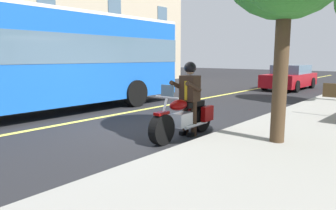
% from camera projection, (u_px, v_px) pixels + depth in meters
% --- Properties ---
extents(ground_plane, '(80.00, 80.00, 0.00)m').
position_uv_depth(ground_plane, '(139.00, 129.00, 7.96)').
color(ground_plane, black).
extents(sidewalk_curb, '(60.00, 5.00, 0.15)m').
position_uv_depth(sidewalk_curb, '(331.00, 165.00, 5.09)').
color(sidewalk_curb, gray).
rests_on(sidewalk_curb, ground_plane).
extents(lane_center_stripe, '(60.00, 0.16, 0.01)m').
position_uv_depth(lane_center_stripe, '(93.00, 119.00, 9.23)').
color(lane_center_stripe, '#E5DB4C').
rests_on(lane_center_stripe, ground_plane).
extents(motorcycle_main, '(2.22, 0.64, 1.26)m').
position_uv_depth(motorcycle_main, '(185.00, 118.00, 7.10)').
color(motorcycle_main, black).
rests_on(motorcycle_main, ground_plane).
extents(rider_main, '(0.63, 0.56, 1.74)m').
position_uv_depth(rider_main, '(189.00, 92.00, 7.16)').
color(rider_main, black).
rests_on(rider_main, ground_plane).
extents(bus_far, '(11.05, 2.70, 3.30)m').
position_uv_depth(bus_far, '(34.00, 56.00, 9.62)').
color(bus_far, blue).
rests_on(bus_far, ground_plane).
extents(car_silver, '(4.60, 1.92, 1.40)m').
position_uv_depth(car_silver, '(290.00, 77.00, 17.75)').
color(car_silver, maroon).
rests_on(car_silver, ground_plane).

